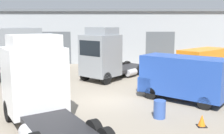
% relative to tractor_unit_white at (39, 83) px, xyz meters
% --- Properties ---
extents(ground_plane, '(60.00, 60.00, 0.00)m').
position_rel_tractor_unit_white_xyz_m(ground_plane, '(2.92, 3.67, -1.91)').
color(ground_plane, gray).
extents(warehouse_building, '(26.70, 9.52, 6.05)m').
position_rel_tractor_unit_white_xyz_m(warehouse_building, '(2.92, 22.17, 1.13)').
color(warehouse_building, '#93999E').
rests_on(warehouse_building, ground_plane).
extents(tractor_unit_white, '(5.50, 6.68, 4.05)m').
position_rel_tractor_unit_white_xyz_m(tractor_unit_white, '(0.00, 0.00, 0.00)').
color(tractor_unit_white, silver).
rests_on(tractor_unit_white, ground_plane).
extents(delivery_van_blue, '(5.13, 4.59, 2.62)m').
position_rel_tractor_unit_white_xyz_m(delivery_van_blue, '(7.40, 3.73, -0.49)').
color(delivery_van_blue, '#2347A3').
rests_on(delivery_van_blue, ground_plane).
extents(delivery_van_orange, '(5.00, 4.75, 2.45)m').
position_rel_tractor_unit_white_xyz_m(delivery_van_orange, '(10.95, 9.96, -0.57)').
color(delivery_van_orange, orange).
rests_on(delivery_van_orange, ground_plane).
extents(tractor_unit_grey, '(6.20, 6.77, 4.23)m').
position_rel_tractor_unit_white_xyz_m(tractor_unit_grey, '(2.76, 9.25, 0.07)').
color(tractor_unit_grey, gray).
rests_on(tractor_unit_grey, ground_plane).
extents(oil_drum, '(0.58, 0.58, 0.88)m').
position_rel_tractor_unit_white_xyz_m(oil_drum, '(5.64, 0.71, -1.47)').
color(oil_drum, '#33519E').
rests_on(oil_drum, ground_plane).
extents(traffic_cone, '(0.40, 0.40, 0.55)m').
position_rel_tractor_unit_white_xyz_m(traffic_cone, '(7.33, -0.35, -1.65)').
color(traffic_cone, black).
rests_on(traffic_cone, ground_plane).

